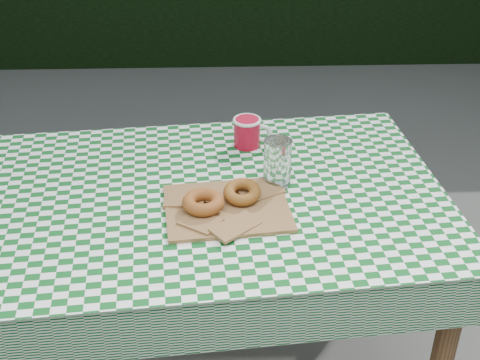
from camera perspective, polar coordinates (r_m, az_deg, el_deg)
name	(u,v)px	position (r m, az deg, el deg)	size (l,w,h in m)	color
table	(215,299)	(2.00, -2.25, -10.44)	(1.25, 0.83, 0.75)	#57311D
tablecloth	(212,195)	(1.77, -2.50, -1.31)	(1.27, 0.85, 0.01)	#0C511B
paper_bag	(227,207)	(1.70, -1.14, -2.39)	(0.32, 0.26, 0.02)	olive
bagel_front	(203,202)	(1.67, -3.25, -1.96)	(0.11, 0.11, 0.03)	#9F5920
bagel_back	(242,192)	(1.71, 0.17, -1.06)	(0.10, 0.10, 0.03)	#8D621D
coffee_mug	(247,132)	(1.98, 0.61, 4.21)	(0.16, 0.16, 0.09)	#B00B23
drinking_glass	(277,163)	(1.77, 3.31, 1.53)	(0.08, 0.08, 0.14)	white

